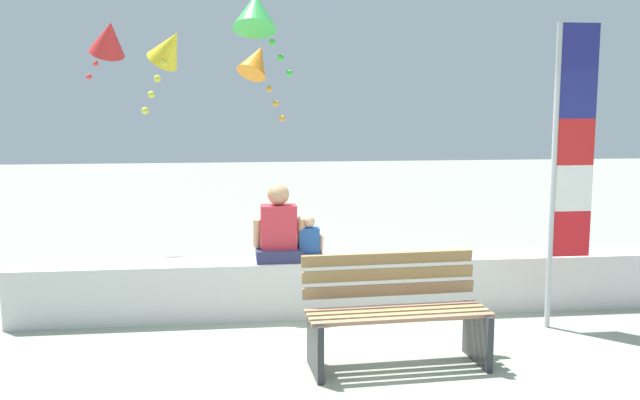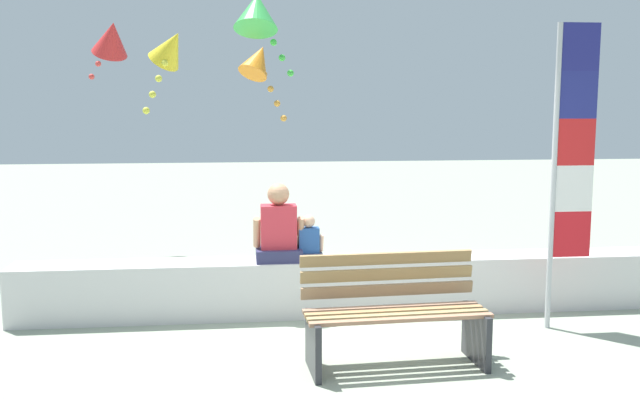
{
  "view_description": "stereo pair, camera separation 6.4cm",
  "coord_description": "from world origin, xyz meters",
  "px_view_note": "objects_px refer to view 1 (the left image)",
  "views": [
    {
      "loc": [
        -1.1,
        -5.74,
        2.12
      ],
      "look_at": [
        -0.27,
        1.18,
        1.16
      ],
      "focal_mm": 39.67,
      "sensor_mm": 36.0,
      "label": 1
    },
    {
      "loc": [
        -1.03,
        -5.75,
        2.12
      ],
      "look_at": [
        -0.27,
        1.18,
        1.16
      ],
      "focal_mm": 39.67,
      "sensor_mm": 36.0,
      "label": 2
    }
  ],
  "objects_px": {
    "park_bench": "(395,315)",
    "kite_green": "(255,12)",
    "person_adult": "(279,231)",
    "kite_yellow": "(169,49)",
    "flag_banner": "(568,156)",
    "kite_red": "(109,38)",
    "kite_orange": "(257,61)",
    "person_child": "(309,242)"
  },
  "relations": [
    {
      "from": "kite_green",
      "to": "person_adult",
      "type": "bearing_deg",
      "value": -84.74
    },
    {
      "from": "kite_green",
      "to": "kite_yellow",
      "type": "relative_size",
      "value": 1.03
    },
    {
      "from": "kite_red",
      "to": "kite_yellow",
      "type": "xyz_separation_m",
      "value": [
        1.0,
        -1.97,
        -0.28
      ]
    },
    {
      "from": "kite_orange",
      "to": "kite_green",
      "type": "bearing_deg",
      "value": -93.01
    },
    {
      "from": "kite_yellow",
      "to": "person_adult",
      "type": "bearing_deg",
      "value": -52.51
    },
    {
      "from": "kite_green",
      "to": "kite_red",
      "type": "xyz_separation_m",
      "value": [
        -2.0,
        1.82,
        -0.17
      ]
    },
    {
      "from": "person_adult",
      "to": "kite_red",
      "type": "bearing_deg",
      "value": 121.77
    },
    {
      "from": "person_child",
      "to": "flag_banner",
      "type": "xyz_separation_m",
      "value": [
        2.34,
        -0.7,
        0.9
      ]
    },
    {
      "from": "flag_banner",
      "to": "kite_green",
      "type": "bearing_deg",
      "value": 139.82
    },
    {
      "from": "park_bench",
      "to": "person_adult",
      "type": "xyz_separation_m",
      "value": [
        -0.86,
        1.46,
        0.46
      ]
    },
    {
      "from": "flag_banner",
      "to": "kite_red",
      "type": "relative_size",
      "value": 3.14
    },
    {
      "from": "park_bench",
      "to": "kite_orange",
      "type": "distance_m",
      "value": 4.32
    },
    {
      "from": "kite_red",
      "to": "kite_orange",
      "type": "xyz_separation_m",
      "value": [
        2.03,
        -1.38,
        -0.38
      ]
    },
    {
      "from": "person_adult",
      "to": "flag_banner",
      "type": "height_order",
      "value": "flag_banner"
    },
    {
      "from": "park_bench",
      "to": "kite_green",
      "type": "height_order",
      "value": "kite_green"
    },
    {
      "from": "person_child",
      "to": "flag_banner",
      "type": "bearing_deg",
      "value": -16.56
    },
    {
      "from": "kite_orange",
      "to": "person_child",
      "type": "bearing_deg",
      "value": -78.41
    },
    {
      "from": "person_child",
      "to": "flag_banner",
      "type": "height_order",
      "value": "flag_banner"
    },
    {
      "from": "flag_banner",
      "to": "kite_green",
      "type": "distance_m",
      "value": 3.98
    },
    {
      "from": "person_child",
      "to": "person_adult",
      "type": "bearing_deg",
      "value": -179.92
    },
    {
      "from": "flag_banner",
      "to": "kite_green",
      "type": "xyz_separation_m",
      "value": [
        -2.8,
        2.36,
        1.55
      ]
    },
    {
      "from": "kite_yellow",
      "to": "kite_green",
      "type": "bearing_deg",
      "value": 9.06
    },
    {
      "from": "flag_banner",
      "to": "kite_yellow",
      "type": "height_order",
      "value": "kite_yellow"
    },
    {
      "from": "park_bench",
      "to": "flag_banner",
      "type": "relative_size",
      "value": 0.53
    },
    {
      "from": "person_adult",
      "to": "kite_yellow",
      "type": "xyz_separation_m",
      "value": [
        -1.16,
        1.51,
        1.88
      ]
    },
    {
      "from": "kite_red",
      "to": "park_bench",
      "type": "bearing_deg",
      "value": -58.64
    },
    {
      "from": "park_bench",
      "to": "kite_red",
      "type": "xyz_separation_m",
      "value": [
        -3.01,
        4.94,
        2.62
      ]
    },
    {
      "from": "person_child",
      "to": "flag_banner",
      "type": "relative_size",
      "value": 0.16
    },
    {
      "from": "kite_orange",
      "to": "kite_yellow",
      "type": "bearing_deg",
      "value": -149.81
    },
    {
      "from": "person_adult",
      "to": "kite_green",
      "type": "height_order",
      "value": "kite_green"
    },
    {
      "from": "person_child",
      "to": "kite_yellow",
      "type": "xyz_separation_m",
      "value": [
        -1.46,
        1.51,
        2.0
      ]
    },
    {
      "from": "person_child",
      "to": "kite_yellow",
      "type": "height_order",
      "value": "kite_yellow"
    },
    {
      "from": "person_child",
      "to": "kite_red",
      "type": "distance_m",
      "value": 4.83
    },
    {
      "from": "kite_red",
      "to": "kite_green",
      "type": "bearing_deg",
      "value": -42.2
    },
    {
      "from": "flag_banner",
      "to": "kite_orange",
      "type": "height_order",
      "value": "kite_orange"
    },
    {
      "from": "kite_green",
      "to": "kite_orange",
      "type": "bearing_deg",
      "value": 86.99
    },
    {
      "from": "park_bench",
      "to": "person_adult",
      "type": "relative_size",
      "value": 1.94
    },
    {
      "from": "person_adult",
      "to": "kite_green",
      "type": "relative_size",
      "value": 0.73
    },
    {
      "from": "kite_green",
      "to": "kite_orange",
      "type": "relative_size",
      "value": 1.03
    },
    {
      "from": "kite_red",
      "to": "kite_orange",
      "type": "relative_size",
      "value": 0.88
    },
    {
      "from": "park_bench",
      "to": "person_child",
      "type": "relative_size",
      "value": 3.33
    },
    {
      "from": "flag_banner",
      "to": "kite_red",
      "type": "distance_m",
      "value": 6.51
    }
  ]
}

